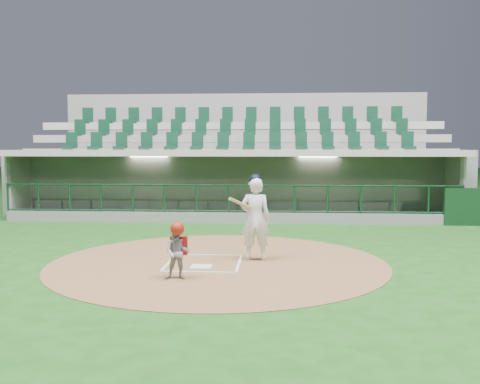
{
  "coord_description": "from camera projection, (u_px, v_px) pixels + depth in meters",
  "views": [
    {
      "loc": [
        1.5,
        -11.44,
        2.43
      ],
      "look_at": [
        0.58,
        2.6,
        1.3
      ],
      "focal_mm": 40.0,
      "sensor_mm": 36.0,
      "label": 1
    }
  ],
  "objects": [
    {
      "name": "ground",
      "position": [
        206.0,
        261.0,
        11.67
      ],
      "size": [
        120.0,
        120.0,
        0.0
      ],
      "primitive_type": "plane",
      "color": "#174814",
      "rests_on": "ground"
    },
    {
      "name": "dirt_circle",
      "position": [
        218.0,
        262.0,
        11.45
      ],
      "size": [
        7.2,
        7.2,
        0.01
      ],
      "primitive_type": "cylinder",
      "color": "brown",
      "rests_on": "ground"
    },
    {
      "name": "home_plate",
      "position": [
        201.0,
        267.0,
        10.97
      ],
      "size": [
        0.43,
        0.43,
        0.02
      ],
      "primitive_type": "cube",
      "color": "white",
      "rests_on": "dirt_circle"
    },
    {
      "name": "batter_box_chalk",
      "position": [
        204.0,
        263.0,
        11.37
      ],
      "size": [
        1.55,
        1.8,
        0.01
      ],
      "color": "white",
      "rests_on": "ground"
    },
    {
      "name": "dugout_structure",
      "position": [
        232.0,
        190.0,
        19.37
      ],
      "size": [
        16.4,
        3.7,
        3.0
      ],
      "color": "slate",
      "rests_on": "ground"
    },
    {
      "name": "seating_deck",
      "position": [
        239.0,
        173.0,
        22.41
      ],
      "size": [
        17.0,
        6.72,
        5.15
      ],
      "color": "slate",
      "rests_on": "ground"
    },
    {
      "name": "batter",
      "position": [
        255.0,
        217.0,
        11.63
      ],
      "size": [
        0.88,
        0.87,
        1.88
      ],
      "color": "white",
      "rests_on": "dirt_circle"
    },
    {
      "name": "catcher",
      "position": [
        178.0,
        250.0,
        9.92
      ],
      "size": [
        0.5,
        0.4,
        1.08
      ],
      "color": "#939398",
      "rests_on": "dirt_circle"
    }
  ]
}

